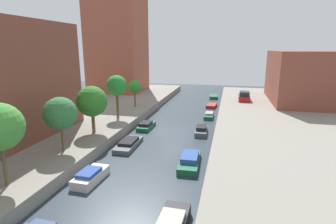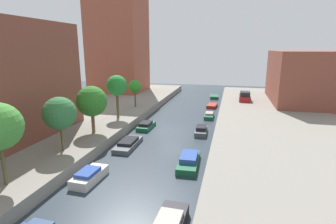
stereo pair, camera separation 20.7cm
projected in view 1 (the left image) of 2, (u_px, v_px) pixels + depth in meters
ground_plane at (173, 131)px, 31.81m from camera, size 84.00×84.00×0.00m
quay_left at (61, 120)px, 35.01m from camera, size 20.00×64.00×1.00m
quay_right at (311, 137)px, 28.37m from camera, size 20.00×64.00×1.00m
apartment_tower_far at (118, 43)px, 53.33m from camera, size 10.00×9.58×19.30m
low_block_right at (304, 77)px, 43.52m from camera, size 10.00×15.98×8.21m
street_tree_1 at (60, 114)px, 22.49m from camera, size 2.81×2.81×4.73m
street_tree_2 at (92, 102)px, 27.58m from camera, size 3.18×3.18×4.91m
street_tree_3 at (117, 86)px, 33.36m from camera, size 2.56×2.56×5.41m
street_tree_4 at (135, 87)px, 39.65m from camera, size 1.92×1.92×4.07m
parked_car at (244, 97)px, 45.15m from camera, size 1.84×4.07×1.57m
moored_boat_left_1 at (90, 176)px, 19.87m from camera, size 1.58×3.36×0.94m
moored_boat_left_2 at (129, 144)px, 26.82m from camera, size 1.71×4.58×0.74m
moored_boat_left_3 at (146, 126)px, 32.92m from camera, size 1.47×3.60×0.84m
moored_boat_right_1 at (190, 161)px, 22.60m from camera, size 1.77×4.43×0.96m
moored_boat_right_2 at (201, 130)px, 30.90m from camera, size 1.43×3.34×0.93m
moored_boat_right_3 at (209, 116)px, 37.99m from camera, size 1.26×3.12×0.73m
moored_boat_right_4 at (212, 106)px, 44.78m from camera, size 1.69×3.16×0.50m
moored_boat_right_5 at (213, 97)px, 52.62m from camera, size 1.77×3.24×0.57m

